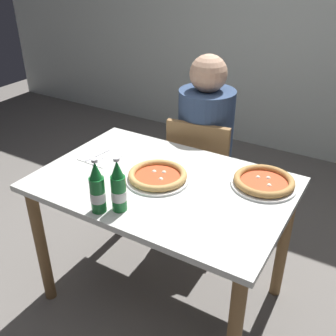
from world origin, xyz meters
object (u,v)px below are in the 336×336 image
dining_table_main (163,201)px  napkin_with_cutlery (101,157)px  pizza_marinara_far (264,182)px  beer_bottle_center (97,190)px  chair_behind_table (202,171)px  pizza_margherita_near (158,176)px  beer_bottle_left (118,188)px  diner_seated (204,154)px

dining_table_main → napkin_with_cutlery: (-0.41, 0.04, 0.12)m
pizza_marinara_far → beer_bottle_center: (-0.53, -0.55, 0.08)m
chair_behind_table → pizza_marinara_far: 0.71m
pizza_margherita_near → beer_bottle_left: 0.30m
pizza_margherita_near → beer_bottle_center: bearing=-102.8°
beer_bottle_left → napkin_with_cutlery: 0.51m
napkin_with_cutlery → pizza_marinara_far: bearing=11.2°
diner_seated → beer_bottle_left: diner_seated is taller
diner_seated → beer_bottle_center: diner_seated is taller
chair_behind_table → diner_seated: diner_seated is taller
chair_behind_table → pizza_margherita_near: 0.67m
dining_table_main → napkin_with_cutlery: 0.43m
beer_bottle_left → dining_table_main: bearing=82.5°
chair_behind_table → diner_seated: (-0.01, 0.05, 0.10)m
beer_bottle_left → beer_bottle_center: (-0.07, -0.05, 0.00)m
dining_table_main → diner_seated: size_ratio=0.99×
diner_seated → dining_table_main: bearing=-81.8°
pizza_margherita_near → pizza_marinara_far: bearing=24.6°
dining_table_main → chair_behind_table: (-0.09, 0.61, -0.15)m
dining_table_main → beer_bottle_left: beer_bottle_left is taller
pizza_margherita_near → beer_bottle_center: beer_bottle_center is taller
chair_behind_table → pizza_margherita_near: chair_behind_table is taller
pizza_marinara_far → napkin_with_cutlery: pizza_marinara_far is taller
chair_behind_table → pizza_margherita_near: bearing=87.3°
diner_seated → beer_bottle_left: 0.99m
pizza_margherita_near → napkin_with_cutlery: 0.39m
diner_seated → beer_bottle_left: bearing=-86.5°
pizza_margherita_near → beer_bottle_center: (-0.08, -0.34, 0.08)m
pizza_margherita_near → diner_seated: bearing=95.8°
dining_table_main → napkin_with_cutlery: napkin_with_cutlery is taller
pizza_marinara_far → napkin_with_cutlery: (-0.84, -0.17, -0.02)m
pizza_marinara_far → beer_bottle_center: bearing=-134.0°
pizza_marinara_far → pizza_margherita_near: bearing=-155.4°
dining_table_main → pizza_marinara_far: 0.49m
pizza_marinara_far → napkin_with_cutlery: size_ratio=1.61×
chair_behind_table → beer_bottle_left: 0.97m
pizza_margherita_near → napkin_with_cutlery: pizza_margherita_near is taller
beer_bottle_center → napkin_with_cutlery: size_ratio=1.30×
chair_behind_table → napkin_with_cutlery: bearing=51.8°
chair_behind_table → napkin_with_cutlery: chair_behind_table is taller
beer_bottle_left → beer_bottle_center: same height
chair_behind_table → napkin_with_cutlery: size_ratio=4.47×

